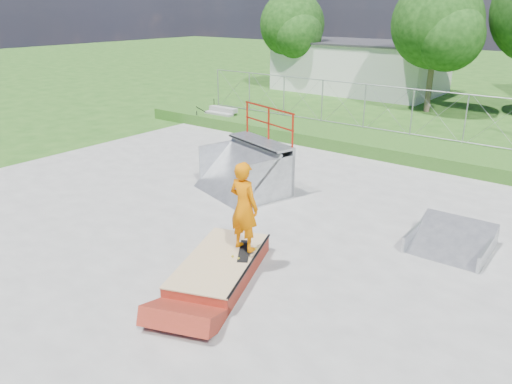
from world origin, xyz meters
TOP-DOWN VIEW (x-y plane):
  - ground at (0.00, 0.00)m, footprint 120.00×120.00m
  - concrete_pad at (0.00, 0.00)m, footprint 20.00×16.00m
  - grass_berm at (0.00, 9.50)m, footprint 24.00×3.00m
  - grind_box at (0.77, -1.53)m, footprint 2.23×3.05m
  - quarter_pipe at (-2.03, 2.58)m, footprint 2.96×2.71m
  - flat_bank_ramp at (4.14, 2.56)m, footprint 1.71×1.82m
  - skateboard at (1.02, -1.06)m, footprint 0.61×0.79m
  - skater at (1.02, -1.06)m, footprint 0.70×0.47m
  - concrete_stairs at (-8.50, 8.70)m, footprint 1.50×1.60m
  - chain_link_fence at (0.00, 10.50)m, footprint 20.00×0.06m
  - utility_building_flat at (-8.00, 22.00)m, footprint 10.00×6.00m
  - tree_left_near at (-1.75, 17.83)m, footprint 4.76×4.48m
  - tree_left_far at (-11.77, 19.85)m, footprint 4.42×4.16m

SIDE VIEW (x-z plane):
  - ground at x=0.00m, z-range 0.00..0.00m
  - concrete_pad at x=0.00m, z-range 0.00..0.04m
  - grind_box at x=0.77m, z-range 0.00..0.41m
  - grass_berm at x=0.00m, z-range 0.00..0.50m
  - flat_bank_ramp at x=4.14m, z-range 0.00..0.51m
  - concrete_stairs at x=-8.50m, z-range 0.00..0.80m
  - skateboard at x=1.02m, z-range 0.39..0.52m
  - quarter_pipe at x=-2.03m, z-range 0.00..2.46m
  - skater at x=1.02m, z-range 0.45..2.33m
  - chain_link_fence at x=0.00m, z-range 0.50..2.30m
  - utility_building_flat at x=-8.00m, z-range 0.00..3.00m
  - tree_left_far at x=-11.77m, z-range 0.85..7.02m
  - tree_left_near at x=-1.75m, z-range 0.91..7.56m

